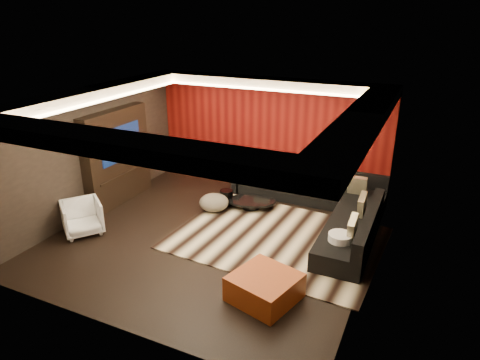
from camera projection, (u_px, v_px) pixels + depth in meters
The scene contains 26 objects.
floor at pixel (214, 236), 8.72m from camera, with size 6.00×6.00×0.02m, color black.
ceiling at pixel (211, 98), 7.67m from camera, with size 6.00×6.00×0.02m, color silver.
wall_back at pixel (269, 133), 10.73m from camera, with size 6.00×0.02×2.80m, color black.
wall_left at pixel (92, 151), 9.37m from camera, with size 0.02×6.00×2.80m, color black.
wall_right at pixel (374, 198), 7.02m from camera, with size 0.02×6.00×2.80m, color black.
red_feature_wall at pixel (269, 133), 10.70m from camera, with size 5.98×0.05×2.78m, color #6B0C0A.
soffit_back at pixel (266, 83), 9.99m from camera, with size 6.00×0.60×0.22m, color silver.
soffit_front at pixel (110, 144), 5.44m from camera, with size 6.00×0.60×0.22m, color silver.
soffit_left at pixel (95, 93), 8.77m from camera, with size 0.60×4.80×0.22m, color silver.
soffit_right at pixel (363, 119), 6.67m from camera, with size 0.60×4.80×0.22m, color silver.
cove_back at pixel (260, 89), 9.74m from camera, with size 4.80×0.08×0.04m, color #FFD899.
cove_front at pixel (128, 144), 5.76m from camera, with size 4.80×0.08×0.04m, color #FFD899.
cove_left at pixel (109, 99), 8.67m from camera, with size 0.08×4.80×0.04m, color #FFD899.
cove_right at pixel (341, 123), 6.83m from camera, with size 0.08×4.80×0.04m, color #FFD899.
tv_surround at pixel (117, 157), 9.92m from camera, with size 0.30×2.00×2.20m, color black.
tv_screen at pixel (121, 143), 9.73m from camera, with size 0.04×1.30×0.80m, color black.
tv_shelf at pixel (124, 174), 10.01m from camera, with size 0.04×1.60×0.04m, color black.
rug at pixel (277, 238), 8.60m from camera, with size 4.00×3.00×0.02m, color beige.
coffee_table at pixel (251, 204), 9.86m from camera, with size 1.13×1.13×0.19m, color black.
drum_stool at pixel (227, 197), 9.99m from camera, with size 0.31×0.31×0.36m, color black.
striped_pouf at pixel (214, 202), 9.72m from camera, with size 0.67×0.67×0.37m, color #BEAE93.
white_side_table at pixel (339, 247), 7.76m from camera, with size 0.43×0.43×0.54m, color white.
orange_ottoman at pixel (265, 287), 6.74m from camera, with size 0.94×0.94×0.42m, color maroon.
armchair at pixel (82, 217), 8.70m from camera, with size 0.74×0.76×0.69m, color white.
sectional_sofa at pixel (322, 204), 9.51m from camera, with size 3.65×3.50×0.75m.
throw_pillows at pixel (327, 189), 9.38m from camera, with size 2.99×2.78×0.50m.
Camera 1 is at (3.70, -6.75, 4.28)m, focal length 32.00 mm.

